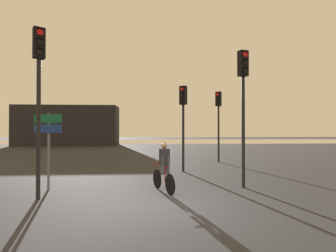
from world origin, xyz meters
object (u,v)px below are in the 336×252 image
traffic_light_near_left (39,81)px  direction_sign_post (48,137)px  traffic_light_near_right (243,93)px  cyclist (164,167)px  traffic_light_center (183,112)px  distant_building (68,126)px  traffic_light_far_right (218,113)px

traffic_light_near_left → direction_sign_post: (-0.18, 1.20, -1.67)m
traffic_light_near_right → direction_sign_post: size_ratio=1.86×
cyclist → traffic_light_center: bearing=53.1°
traffic_light_center → cyclist: bearing=113.2°
distant_building → traffic_light_near_right: size_ratio=2.58×
traffic_light_far_right → cyclist: (-3.77, -7.42, -2.23)m
traffic_light_far_right → traffic_light_near_right: bearing=121.9°
traffic_light_far_right → direction_sign_post: (-7.67, -6.88, -1.26)m
traffic_light_far_right → cyclist: traffic_light_far_right is taller
cyclist → direction_sign_post: bearing=151.0°
traffic_light_far_right → direction_sign_post: 10.38m
direction_sign_post → cyclist: size_ratio=1.60×
traffic_light_far_right → direction_sign_post: traffic_light_far_right is taller
traffic_light_near_right → cyclist: traffic_light_near_right is taller
traffic_light_near_left → direction_sign_post: 2.06m
distant_building → cyclist: distant_building is taller
distant_building → traffic_light_center: (12.08, -21.56, 0.39)m
traffic_light_far_right → traffic_light_near_left: traffic_light_near_left is taller
distant_building → traffic_light_center: distant_building is taller
distant_building → direction_sign_post: bearing=-74.3°
distant_building → direction_sign_post: 26.03m
traffic_light_near_right → cyclist: size_ratio=2.98×
distant_building → traffic_light_far_right: bearing=-51.0°
traffic_light_far_right → traffic_light_near_left: (-7.49, -8.09, 0.41)m
traffic_light_far_right → traffic_light_near_left: bearing=86.9°
traffic_light_far_right → traffic_light_center: traffic_light_far_right is taller
traffic_light_center → direction_sign_post: bearing=73.6°
traffic_light_center → traffic_light_near_right: bearing=154.3°
traffic_light_near_right → direction_sign_post: bearing=-15.3°
traffic_light_far_right → traffic_light_near_right: (-0.95, -6.97, 0.28)m
direction_sign_post → cyclist: bearing=-167.9°
traffic_light_near_left → traffic_light_near_right: size_ratio=1.04×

